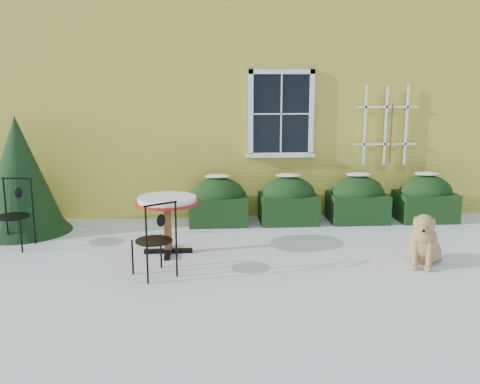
{
  "coord_description": "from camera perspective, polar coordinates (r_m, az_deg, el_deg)",
  "views": [
    {
      "loc": [
        -0.54,
        -7.0,
        2.54
      ],
      "look_at": [
        0.0,
        1.0,
        0.9
      ],
      "focal_mm": 40.0,
      "sensor_mm": 36.0,
      "label": 1
    }
  ],
  "objects": [
    {
      "name": "ground",
      "position": [
        7.47,
        0.52,
        -8.33
      ],
      "size": [
        80.0,
        80.0,
        0.0
      ],
      "primitive_type": "plane",
      "color": "white",
      "rests_on": "ground"
    },
    {
      "name": "patio_chair_far",
      "position": [
        9.05,
        -22.96,
        -2.14
      ],
      "size": [
        0.55,
        0.54,
        1.08
      ],
      "rotation": [
        0.0,
        0.0,
        -0.14
      ],
      "color": "black",
      "rests_on": "ground"
    },
    {
      "name": "evergreen_shrub",
      "position": [
        9.9,
        -22.42,
        0.59
      ],
      "size": [
        1.66,
        1.66,
        2.01
      ],
      "rotation": [
        0.0,
        0.0,
        0.26
      ],
      "color": "black",
      "rests_on": "ground"
    },
    {
      "name": "house",
      "position": [
        14.03,
        -1.7,
        14.31
      ],
      "size": [
        12.4,
        8.4,
        6.4
      ],
      "color": "yellow",
      "rests_on": "ground"
    },
    {
      "name": "hedge_row",
      "position": [
        10.03,
        8.84,
        -0.89
      ],
      "size": [
        4.95,
        0.8,
        0.91
      ],
      "color": "black",
      "rests_on": "ground"
    },
    {
      "name": "dog",
      "position": [
        7.99,
        18.94,
        -5.2
      ],
      "size": [
        0.69,
        0.86,
        0.8
      ],
      "rotation": [
        0.0,
        0.0,
        -0.42
      ],
      "color": "tan",
      "rests_on": "ground"
    },
    {
      "name": "bistro_table",
      "position": [
        8.07,
        -7.78,
        -1.52
      ],
      "size": [
        0.94,
        0.94,
        0.87
      ],
      "rotation": [
        0.0,
        0.0,
        0.17
      ],
      "color": "black",
      "rests_on": "ground"
    },
    {
      "name": "patio_chair_near",
      "position": [
        7.17,
        -9.01,
        -4.98
      ],
      "size": [
        0.63,
        0.63,
        1.04
      ],
      "rotation": [
        0.0,
        0.0,
        3.72
      ],
      "color": "black",
      "rests_on": "ground"
    }
  ]
}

